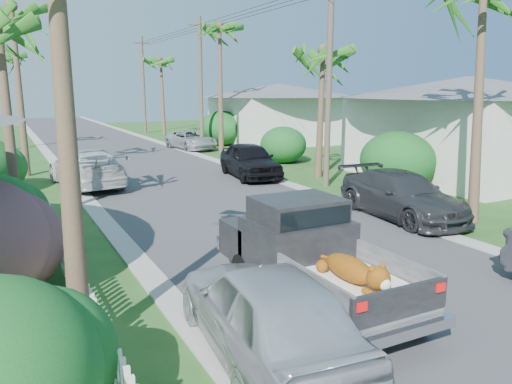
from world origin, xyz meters
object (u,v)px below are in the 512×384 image
house_right_near (465,131)px  utility_pole_c (201,83)px  pickup_truck (305,251)px  house_right_far (279,116)px  parked_car_rm (402,196)px  parked_car_rf (250,160)px  utility_pole_b (329,80)px  palm_r_c (220,27)px  palm_r_d (161,60)px  utility_pole_d (143,85)px  palm_l_c (11,8)px  parked_car_rd (191,140)px  palm_l_d (0,55)px  parked_car_lf (87,168)px  parked_car_ln (266,311)px  palm_r_b (322,51)px

house_right_near → utility_pole_c: size_ratio=1.00×
pickup_truck → house_right_far: size_ratio=0.57×
parked_car_rm → parked_car_rf: (-1.04, 9.20, 0.08)m
utility_pole_b → house_right_near: bearing=-7.7°
palm_r_c → palm_r_d: bearing=88.8°
parked_car_rf → utility_pole_c: 12.23m
utility_pole_b → palm_r_d: bearing=88.1°
utility_pole_b → utility_pole_d: same height
palm_l_c → house_right_far: palm_l_c is taller
parked_car_rd → house_right_far: size_ratio=0.53×
palm_r_d → house_right_far: size_ratio=0.89×
palm_l_d → parked_car_lf: bearing=-80.6°
parked_car_rm → house_right_far: house_right_far is taller
parked_car_rm → house_right_near: size_ratio=0.58×
pickup_truck → parked_car_rm: pickup_truck is taller
palm_r_c → utility_pole_d: 17.37m
parked_car_rd → utility_pole_b: 16.06m
house_right_far → parked_car_rd: bearing=-169.8°
palm_r_d → house_right_far: palm_r_d is taller
parked_car_rd → utility_pole_b: bearing=-93.9°
parked_car_ln → house_right_far: bearing=-114.4°
pickup_truck → parked_car_rm: bearing=32.1°
parked_car_ln → palm_r_c: palm_r_c is taller
house_right_near → pickup_truck: bearing=-149.5°
palm_r_c → utility_pole_b: (-0.60, -13.00, -3.51)m
palm_r_d → pickup_truck: bearing=-102.7°
palm_l_c → palm_r_b: bearing=-29.1°
palm_l_d → palm_r_c: palm_r_c is taller
parked_car_ln → palm_r_b: (10.20, 13.41, 5.15)m
parked_car_ln → house_right_far: 32.93m
parked_car_rf → palm_l_c: 13.12m
palm_l_c → palm_l_d: (-0.50, 12.00, -1.47)m
palm_r_b → house_right_far: (6.40, 15.00, -3.83)m
parked_car_ln → parked_car_rd: bearing=-101.8°
palm_l_d → palm_r_d: (13.00, 6.00, 0.29)m
palm_r_b → utility_pole_d: 28.05m
parked_car_lf → utility_pole_c: bearing=-138.1°
parked_car_rd → palm_l_c: (-11.00, -6.56, 7.25)m
pickup_truck → utility_pole_d: utility_pole_d is taller
palm_l_d → utility_pole_b: bearing=-60.0°
pickup_truck → parked_car_lf: bearing=97.9°
palm_r_c → house_right_far: palm_r_c is taller
parked_car_rm → palm_l_d: (-11.14, 26.67, 5.69)m
palm_r_b → utility_pole_c: utility_pole_c is taller
parked_car_rf → palm_l_c: bearing=158.0°
house_right_far → parked_car_rm: bearing=-110.2°
palm_l_c → utility_pole_d: 24.22m
parked_car_rm → parked_car_ln: 10.04m
palm_r_b → utility_pole_b: bearing=-116.6°
parked_car_ln → house_right_near: 19.65m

